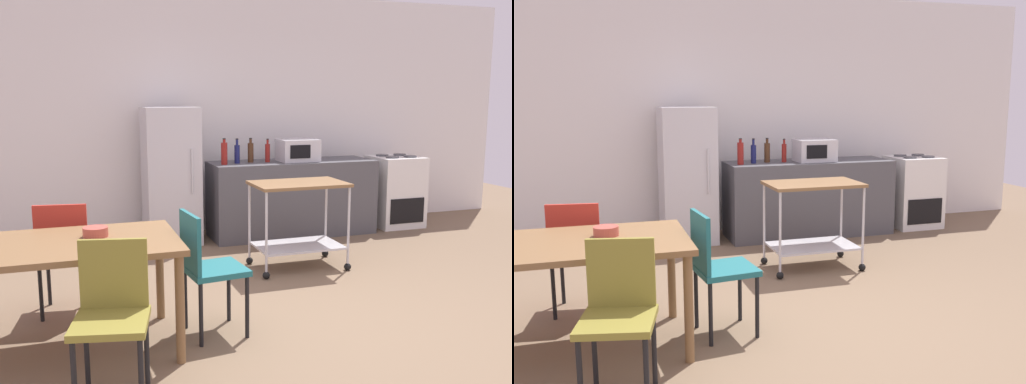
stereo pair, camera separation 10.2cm
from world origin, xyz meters
TOP-DOWN VIEW (x-y plane):
  - ground_plane at (0.00, 0.00)m, footprint 12.00×12.00m
  - back_wall at (0.00, 3.20)m, footprint 8.40×0.12m
  - kitchen_counter at (0.90, 2.60)m, footprint 2.00×0.64m
  - dining_table at (-1.75, 0.07)m, footprint 1.50×0.90m
  - chair_olive at (-1.49, -0.62)m, footprint 0.48×0.48m
  - chair_red at (-1.73, 0.76)m, footprint 0.45×0.45m
  - chair_teal at (-0.79, 0.04)m, footprint 0.44×0.44m
  - stove_oven at (2.35, 2.62)m, footprint 0.60×0.61m
  - refrigerator at (-0.55, 2.70)m, footprint 0.60×0.63m
  - kitchen_cart at (0.44, 1.32)m, footprint 0.91×0.57m
  - bottle_hot_sauce at (0.03, 2.51)m, footprint 0.07×0.07m
  - bottle_sparkling_water at (0.20, 2.58)m, footprint 0.06×0.06m
  - bottle_sesame_oil at (0.38, 2.62)m, footprint 0.07×0.07m
  - bottle_wine at (0.58, 2.59)m, footprint 0.06×0.06m
  - microwave at (0.96, 2.56)m, footprint 0.46×0.35m
  - fruit_bowl at (-1.52, 0.15)m, footprint 0.17×0.17m

SIDE VIEW (x-z plane):
  - ground_plane at x=0.00m, z-range 0.00..0.00m
  - kitchen_counter at x=0.90m, z-range 0.00..0.90m
  - stove_oven at x=2.35m, z-range -0.01..0.91m
  - chair_olive at x=-1.49m, z-range 0.07..0.96m
  - chair_red at x=-1.73m, z-range 0.07..0.96m
  - chair_teal at x=-0.79m, z-range 0.07..0.96m
  - kitchen_cart at x=0.44m, z-range 0.15..1.00m
  - dining_table at x=-1.75m, z-range 0.30..1.05m
  - refrigerator at x=-0.55m, z-range 0.00..1.55m
  - fruit_bowl at x=-1.52m, z-range 0.75..0.82m
  - bottle_wine at x=0.58m, z-range 0.88..1.15m
  - bottle_sparkling_water at x=0.20m, z-range 0.87..1.16m
  - bottle_sesame_oil at x=0.38m, z-range 0.88..1.16m
  - microwave at x=0.96m, z-range 0.90..1.16m
  - bottle_hot_sauce at x=0.03m, z-range 0.88..1.18m
  - back_wall at x=0.00m, z-range 0.00..2.90m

